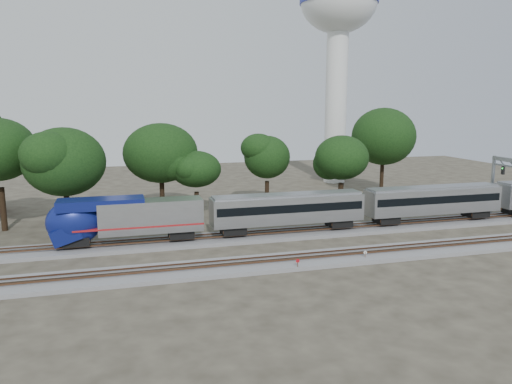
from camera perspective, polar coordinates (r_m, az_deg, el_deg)
ground at (r=52.89m, az=1.15°, el=-6.97°), size 160.00×160.00×0.00m
track_far at (r=58.37m, az=-0.55°, el=-5.11°), size 160.00×5.00×0.73m
track_near at (r=49.19m, az=2.51°, el=-8.06°), size 160.00×5.00×0.73m
switch_stand_red at (r=47.36m, az=4.79°, el=-8.13°), size 0.37×0.08×1.16m
switch_stand_white at (r=51.17m, az=12.37°, el=-7.01°), size 0.33×0.13×1.07m
switch_lever at (r=50.23m, az=10.52°, el=-7.90°), size 0.53×0.35×0.30m
water_tower at (r=101.04m, az=9.38°, el=18.43°), size 14.80×14.80×40.98m
signal_gantry at (r=74.87m, az=27.08°, el=1.73°), size 0.58×6.84×8.31m
tree_2 at (r=63.67m, az=-21.08°, el=3.22°), size 8.80×8.80×12.40m
tree_3 at (r=69.06m, az=-10.83°, el=4.38°), size 9.00×9.00×12.69m
tree_4 at (r=67.63m, az=-6.87°, el=2.59°), size 6.90×6.90×9.73m
tree_5 at (r=73.31m, az=1.28°, el=3.99°), size 7.85×7.85×11.07m
tree_6 at (r=71.91m, az=9.77°, el=3.88°), size 8.05×8.05×11.35m
tree_7 at (r=85.79m, az=14.37°, el=6.16°), size 10.25×10.25×14.46m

